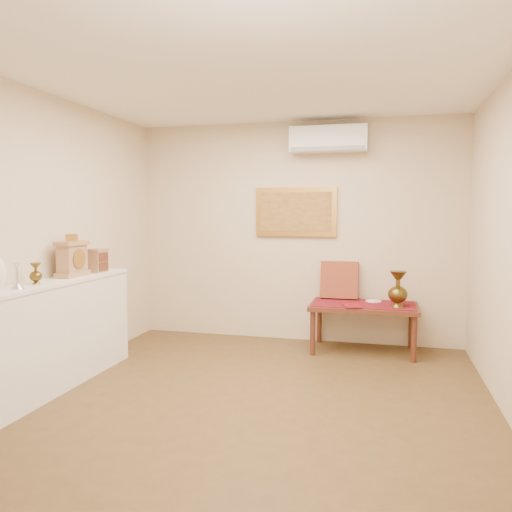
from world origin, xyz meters
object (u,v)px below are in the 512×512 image
(display_ledge, at_px, (55,334))
(mantel_clock, at_px, (72,258))
(wooden_chest, at_px, (97,260))
(brass_urn_tall, at_px, (398,285))
(low_table, at_px, (364,310))

(display_ledge, distance_m, mantel_clock, 0.73)
(display_ledge, bearing_deg, wooden_chest, 87.39)
(mantel_clock, height_order, wooden_chest, mantel_clock)
(brass_urn_tall, distance_m, low_table, 0.49)
(wooden_chest, height_order, low_table, wooden_chest)
(brass_urn_tall, height_order, wooden_chest, wooden_chest)
(brass_urn_tall, xyz_separation_m, low_table, (-0.37, 0.10, -0.31))
(mantel_clock, relative_size, low_table, 0.34)
(wooden_chest, bearing_deg, brass_urn_tall, 20.33)
(brass_urn_tall, xyz_separation_m, mantel_clock, (-3.04, -1.48, 0.36))
(brass_urn_tall, relative_size, low_table, 0.40)
(wooden_chest, bearing_deg, low_table, 24.66)
(mantel_clock, bearing_deg, brass_urn_tall, 26.00)
(display_ledge, xyz_separation_m, low_table, (2.67, 1.88, -0.01))
(mantel_clock, height_order, low_table, mantel_clock)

